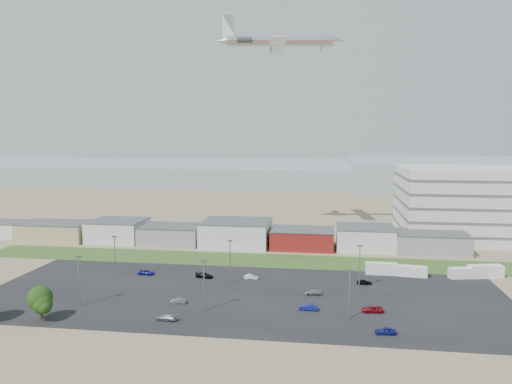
% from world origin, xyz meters
% --- Properties ---
extents(ground, '(700.00, 700.00, 0.00)m').
position_xyz_m(ground, '(0.00, 0.00, 0.00)').
color(ground, '#847654').
rests_on(ground, ground).
extents(parking_lot, '(120.00, 50.00, 0.01)m').
position_xyz_m(parking_lot, '(5.00, 20.00, 0.01)').
color(parking_lot, black).
rests_on(parking_lot, ground).
extents(grass_strip, '(160.00, 16.00, 0.02)m').
position_xyz_m(grass_strip, '(0.00, 52.00, 0.01)').
color(grass_strip, '#35531F').
rests_on(grass_strip, ground).
extents(hills_backdrop, '(700.00, 200.00, 9.00)m').
position_xyz_m(hills_backdrop, '(40.00, 315.00, 4.50)').
color(hills_backdrop, gray).
rests_on(hills_backdrop, ground).
extents(building_row, '(170.00, 20.00, 8.00)m').
position_xyz_m(building_row, '(-17.00, 71.00, 4.00)').
color(building_row, silver).
rests_on(building_row, ground).
extents(box_trailer_a, '(8.09, 2.56, 3.03)m').
position_xyz_m(box_trailer_a, '(38.22, 41.94, 1.52)').
color(box_trailer_a, silver).
rests_on(box_trailer_a, ground).
extents(box_trailer_b, '(7.56, 3.23, 2.75)m').
position_xyz_m(box_trailer_b, '(46.05, 41.09, 1.37)').
color(box_trailer_b, silver).
rests_on(box_trailer_b, ground).
extents(box_trailer_c, '(7.57, 3.87, 2.72)m').
position_xyz_m(box_trailer_c, '(58.64, 41.31, 1.36)').
color(box_trailer_c, silver).
rests_on(box_trailer_c, ground).
extents(box_trailer_d, '(9.00, 4.40, 3.24)m').
position_xyz_m(box_trailer_d, '(64.49, 42.73, 1.62)').
color(box_trailer_d, silver).
rests_on(box_trailer_d, ground).
extents(tree_right, '(5.20, 5.20, 7.81)m').
position_xyz_m(tree_right, '(-31.96, -1.31, 3.90)').
color(tree_right, black).
rests_on(tree_right, ground).
extents(tree_near, '(4.13, 4.13, 6.20)m').
position_xyz_m(tree_near, '(-31.02, -2.05, 3.10)').
color(tree_near, black).
rests_on(tree_near, ground).
extents(lightpole_front_l, '(1.28, 0.53, 10.85)m').
position_xyz_m(lightpole_front_l, '(-28.55, 7.87, 5.43)').
color(lightpole_front_l, slate).
rests_on(lightpole_front_l, ground).
extents(lightpole_front_m, '(1.26, 0.52, 10.67)m').
position_xyz_m(lightpole_front_m, '(-1.19, 8.67, 5.33)').
color(lightpole_front_m, slate).
rests_on(lightpole_front_m, ground).
extents(lightpole_front_r, '(1.18, 0.49, 10.02)m').
position_xyz_m(lightpole_front_r, '(28.58, 8.24, 5.01)').
color(lightpole_front_r, slate).
rests_on(lightpole_front_r, ground).
extents(lightpole_back_l, '(1.28, 0.53, 10.90)m').
position_xyz_m(lightpole_back_l, '(-29.67, 28.63, 5.45)').
color(lightpole_back_l, slate).
rests_on(lightpole_back_l, ground).
extents(lightpole_back_m, '(1.27, 0.53, 10.78)m').
position_xyz_m(lightpole_back_m, '(0.37, 28.54, 5.39)').
color(lightpole_back_m, slate).
rests_on(lightpole_back_m, ground).
extents(lightpole_back_r, '(1.25, 0.52, 10.62)m').
position_xyz_m(lightpole_back_r, '(31.74, 28.46, 5.31)').
color(lightpole_back_r, slate).
rests_on(lightpole_back_r, ground).
extents(airliner, '(50.67, 38.12, 13.77)m').
position_xyz_m(airliner, '(5.99, 93.69, 70.00)').
color(airliner, silver).
extents(parked_car_0, '(4.60, 2.48, 1.23)m').
position_xyz_m(parked_car_0, '(33.54, 12.64, 0.61)').
color(parked_car_0, maroon).
rests_on(parked_car_0, ground).
extents(parked_car_1, '(4.08, 1.65, 1.32)m').
position_xyz_m(parked_car_1, '(20.41, 11.92, 0.66)').
color(parked_car_1, navy).
rests_on(parked_car_1, ground).
extents(parked_car_2, '(3.94, 1.79, 1.31)m').
position_xyz_m(parked_car_2, '(34.94, 1.21, 0.66)').
color(parked_car_2, navy).
rests_on(parked_car_2, ground).
extents(parked_car_3, '(4.31, 2.04, 1.21)m').
position_xyz_m(parked_car_3, '(-7.21, 1.95, 0.61)').
color(parked_car_3, '#A5A5AA').
rests_on(parked_car_3, ground).
extents(parked_car_4, '(3.56, 1.54, 1.14)m').
position_xyz_m(parked_car_4, '(-7.86, 12.03, 0.57)').
color(parked_car_4, '#595B5E').
rests_on(parked_car_4, ground).
extents(parked_car_6, '(4.74, 2.45, 1.31)m').
position_xyz_m(parked_car_6, '(-7.12, 32.02, 0.66)').
color(parked_car_6, black).
rests_on(parked_car_6, ground).
extents(parked_car_8, '(3.75, 1.83, 1.23)m').
position_xyz_m(parked_car_8, '(33.22, 32.18, 0.62)').
color(parked_car_8, black).
rests_on(parked_car_8, ground).
extents(parked_car_9, '(4.30, 2.05, 1.19)m').
position_xyz_m(parked_car_9, '(-22.91, 32.61, 0.59)').
color(parked_car_9, navy).
rests_on(parked_car_9, ground).
extents(parked_car_11, '(3.77, 1.51, 1.22)m').
position_xyz_m(parked_car_11, '(5.04, 32.42, 0.61)').
color(parked_car_11, silver).
rests_on(parked_car_11, ground).
extents(parked_car_12, '(4.03, 2.01, 1.12)m').
position_xyz_m(parked_car_12, '(20.87, 22.17, 0.56)').
color(parked_car_12, '#A5A5AA').
rests_on(parked_car_12, ground).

